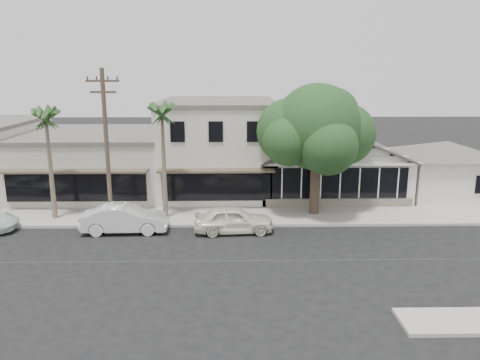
{
  "coord_description": "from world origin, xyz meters",
  "views": [
    {
      "loc": [
        -2.02,
        -20.81,
        8.88
      ],
      "look_at": [
        -1.52,
        6.0,
        2.55
      ],
      "focal_mm": 35.0,
      "sensor_mm": 36.0,
      "label": 1
    }
  ],
  "objects_px": {
    "car_1": "(125,219)",
    "car_0": "(234,219)",
    "utility_pole": "(107,145)",
    "shade_tree": "(315,129)"
  },
  "relations": [
    {
      "from": "car_1",
      "to": "shade_tree",
      "type": "height_order",
      "value": "shade_tree"
    },
    {
      "from": "utility_pole",
      "to": "shade_tree",
      "type": "height_order",
      "value": "utility_pole"
    },
    {
      "from": "utility_pole",
      "to": "car_0",
      "type": "relative_size",
      "value": 2.04
    },
    {
      "from": "utility_pole",
      "to": "car_0",
      "type": "distance_m",
      "value": 8.23
    },
    {
      "from": "utility_pole",
      "to": "car_0",
      "type": "bearing_deg",
      "value": -9.25
    },
    {
      "from": "utility_pole",
      "to": "shade_tree",
      "type": "bearing_deg",
      "value": 10.21
    },
    {
      "from": "utility_pole",
      "to": "shade_tree",
      "type": "distance_m",
      "value": 12.28
    },
    {
      "from": "car_1",
      "to": "shade_tree",
      "type": "xyz_separation_m",
      "value": [
        11.06,
        3.17,
        4.58
      ]
    },
    {
      "from": "car_0",
      "to": "car_1",
      "type": "distance_m",
      "value": 6.07
    },
    {
      "from": "car_1",
      "to": "car_0",
      "type": "bearing_deg",
      "value": -93.49
    }
  ]
}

